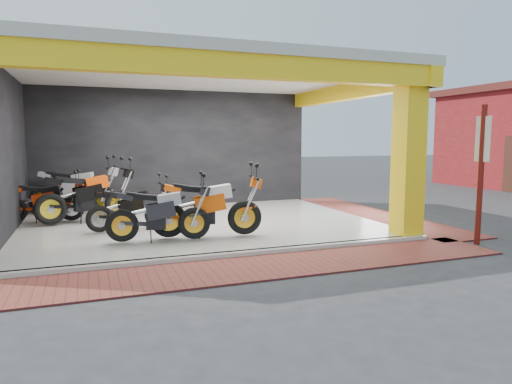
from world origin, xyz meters
The scene contains 18 objects.
ground centered at (0.00, 0.00, 0.00)m, with size 80.00×80.00×0.00m, color #2D2D30.
showroom_floor centered at (0.00, 2.00, 0.05)m, with size 8.00×6.00×0.10m, color white.
showroom_ceiling centered at (0.00, 2.00, 3.60)m, with size 8.40×6.40×0.20m, color beige.
back_wall centered at (0.00, 5.10, 1.75)m, with size 8.20×0.20×3.50m, color black.
left_wall centered at (-4.10, 2.00, 1.75)m, with size 0.20×6.20×3.50m, color black.
corner_column centered at (3.75, -0.75, 1.75)m, with size 0.50×0.50×3.50m, color yellow.
header_beam_front centered at (0.00, -1.00, 3.30)m, with size 8.40×0.30×0.40m, color yellow.
header_beam_right centered at (4.00, 2.00, 3.30)m, with size 0.30×6.40×0.40m, color yellow.
floor_kerb centered at (0.00, -1.02, 0.05)m, with size 8.00×0.20×0.10m, color white.
paver_front centered at (0.00, -1.80, 0.01)m, with size 9.00×1.40×0.03m, color maroon.
paver_right centered at (4.80, 2.00, 0.01)m, with size 1.40×7.00×0.03m, color maroon.
signpost centered at (4.70, -1.72, 1.49)m, with size 0.11×0.38×2.73m.
moto_hero centered at (0.49, 0.20, 0.82)m, with size 2.36×0.87×1.44m, color #F95A0A, non-canonical shape.
moto_row_a centered at (-0.56, 0.15, 0.74)m, with size 2.10×0.78×1.28m, color black, non-canonical shape.
moto_row_b centered at (-1.07, 1.67, 0.68)m, with size 1.90×0.70×1.16m, color black, non-canonical shape.
moto_row_c centered at (-1.78, 3.08, 0.84)m, with size 2.42×0.90×1.48m, color black, non-canonical shape.
moto_row_d centered at (-2.88, 3.19, 0.69)m, with size 1.94×0.72×1.19m, color red, non-canonical shape.
moto_row_e centered at (-2.09, 4.10, 0.84)m, with size 2.44×0.90×1.49m, color #ABADB2, non-canonical shape.
Camera 1 is at (-2.47, -8.51, 2.07)m, focal length 32.00 mm.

